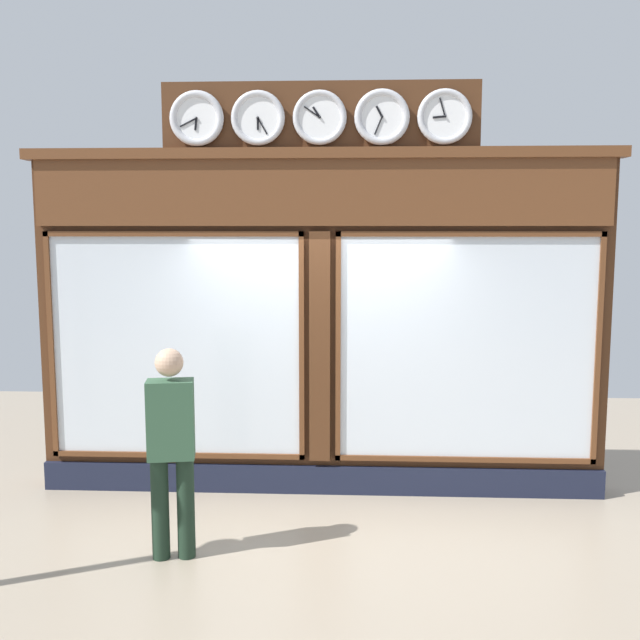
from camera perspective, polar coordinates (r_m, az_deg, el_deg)
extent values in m
cube|color=#4C2B16|center=(7.15, 0.06, -0.67)|extent=(5.52, 0.30, 3.24)
cube|color=#191E33|center=(7.34, -0.01, -12.39)|extent=(5.52, 0.08, 0.28)
cube|color=brown|center=(6.90, -0.02, 9.96)|extent=(5.41, 0.08, 0.62)
cube|color=brown|center=(6.94, -0.01, 12.92)|extent=(5.63, 0.20, 0.10)
cube|color=silver|center=(7.09, 11.42, -2.21)|extent=(2.41, 0.02, 2.12)
cube|color=brown|center=(6.97, 11.67, 6.61)|extent=(2.51, 0.04, 0.05)
cube|color=brown|center=(7.32, 11.22, -10.65)|extent=(2.51, 0.04, 0.05)
cube|color=brown|center=(7.35, 20.95, -2.21)|extent=(0.05, 0.04, 2.22)
cube|color=brown|center=(6.99, 1.42, -2.20)|extent=(0.05, 0.04, 2.22)
cube|color=silver|center=(7.22, -11.22, -2.03)|extent=(2.41, 0.02, 2.12)
cube|color=brown|center=(7.10, -11.48, 6.63)|extent=(2.51, 0.04, 0.05)
cube|color=brown|center=(7.45, -11.04, -10.33)|extent=(2.51, 0.04, 0.05)
cube|color=brown|center=(7.59, -20.30, -1.89)|extent=(0.05, 0.04, 2.22)
cube|color=brown|center=(7.00, -1.44, -2.17)|extent=(0.05, 0.04, 2.22)
cube|color=#4C2B16|center=(7.00, -0.01, -2.18)|extent=(0.20, 0.10, 2.22)
cube|color=#4C2B16|center=(7.02, 0.01, 15.49)|extent=(2.97, 0.06, 0.68)
cylinder|color=white|center=(6.98, 9.74, 15.43)|extent=(0.40, 0.02, 0.40)
torus|color=silver|center=(6.98, 9.75, 15.44)|extent=(0.50, 0.06, 0.50)
cube|color=black|center=(6.96, 9.30, 15.43)|extent=(0.11, 0.01, 0.03)
cube|color=black|center=(6.98, 9.57, 16.12)|extent=(0.06, 0.01, 0.17)
sphere|color=black|center=(6.96, 9.76, 15.45)|extent=(0.02, 0.02, 0.02)
cylinder|color=white|center=(6.94, 4.88, 15.56)|extent=(0.40, 0.02, 0.40)
torus|color=silver|center=(6.93, 4.88, 15.56)|extent=(0.51, 0.07, 0.51)
cube|color=black|center=(6.93, 4.66, 15.98)|extent=(0.07, 0.01, 0.11)
cube|color=black|center=(6.91, 4.59, 14.93)|extent=(0.08, 0.01, 0.16)
sphere|color=black|center=(6.92, 4.88, 15.58)|extent=(0.02, 0.02, 0.02)
cylinder|color=white|center=(6.94, -0.02, 15.58)|extent=(0.40, 0.02, 0.40)
torus|color=silver|center=(6.94, -0.03, 15.59)|extent=(0.50, 0.06, 0.50)
cube|color=black|center=(6.93, -0.29, 15.97)|extent=(0.08, 0.01, 0.10)
cube|color=black|center=(6.94, -0.64, 15.99)|extent=(0.15, 0.01, 0.11)
sphere|color=black|center=(6.92, -0.03, 15.60)|extent=(0.02, 0.02, 0.02)
cylinder|color=white|center=(6.99, -4.89, 15.50)|extent=(0.40, 0.02, 0.40)
torus|color=silver|center=(6.99, -4.89, 15.50)|extent=(0.50, 0.06, 0.50)
cube|color=black|center=(6.97, -4.89, 15.07)|extent=(0.02, 0.01, 0.11)
cube|color=black|center=(6.96, -4.54, 14.91)|extent=(0.09, 0.01, 0.16)
sphere|color=black|center=(6.97, -4.91, 15.52)|extent=(0.02, 0.02, 0.02)
cylinder|color=white|center=(7.09, -9.64, 15.31)|extent=(0.40, 0.02, 0.40)
torus|color=silver|center=(7.08, -9.65, 15.31)|extent=(0.51, 0.07, 0.51)
cube|color=black|center=(7.07, -9.71, 14.88)|extent=(0.03, 0.01, 0.11)
cube|color=black|center=(7.09, -10.29, 14.99)|extent=(0.16, 0.01, 0.09)
sphere|color=black|center=(7.07, -9.67, 15.33)|extent=(0.02, 0.02, 0.02)
cylinder|color=#1C2F21|center=(6.06, -12.41, -14.22)|extent=(0.14, 0.14, 0.82)
cylinder|color=#1C2F21|center=(6.05, -10.47, -14.23)|extent=(0.14, 0.14, 0.82)
cube|color=#33563D|center=(5.83, -11.62, -7.63)|extent=(0.39, 0.28, 0.62)
sphere|color=tan|center=(5.73, -11.74, -3.28)|extent=(0.22, 0.22, 0.22)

